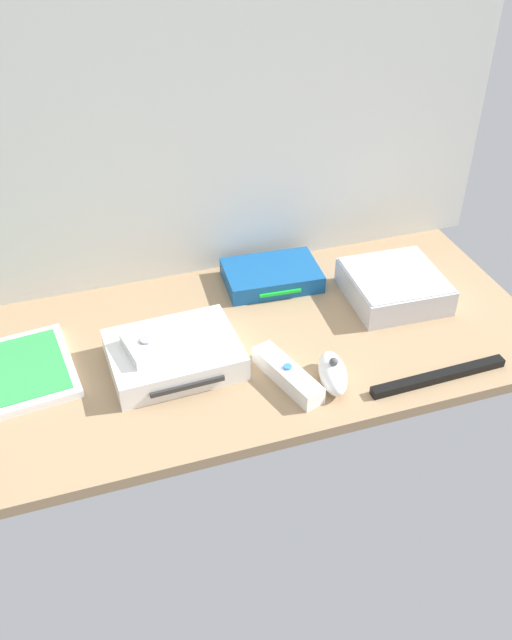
{
  "coord_description": "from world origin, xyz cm",
  "views": [
    {
      "loc": [
        -28.95,
        -88.69,
        74.83
      ],
      "look_at": [
        0.0,
        0.0,
        4.0
      ],
      "focal_mm": 38.43,
      "sensor_mm": 36.0,
      "label": 1
    }
  ],
  "objects": [
    {
      "name": "ground_plane",
      "position": [
        0.0,
        0.0,
        -1.0
      ],
      "size": [
        100.0,
        48.0,
        2.0
      ],
      "primitive_type": "cube",
      "color": "#9E7F5B",
      "rests_on": "ground"
    },
    {
      "name": "sensor_bar",
      "position": [
        24.78,
        -19.41,
        0.7
      ],
      "size": [
        24.04,
        2.39,
        1.4
      ],
      "primitive_type": "cube",
      "rotation": [
        0.0,
        0.0,
        0.02
      ],
      "color": "black",
      "rests_on": "ground_plane"
    },
    {
      "name": "network_router",
      "position": [
        8.24,
        15.51,
        1.7
      ],
      "size": [
        18.74,
        13.22,
        3.4
      ],
      "rotation": [
        0.0,
        0.0,
        -0.07
      ],
      "color": "#145193",
      "rests_on": "ground_plane"
    },
    {
      "name": "game_case",
      "position": [
        -38.08,
        2.91,
        0.76
      ],
      "size": [
        15.61,
        20.38,
        1.56
      ],
      "rotation": [
        0.0,
        0.0,
        0.11
      ],
      "color": "white",
      "rests_on": "ground_plane"
    },
    {
      "name": "game_console",
      "position": [
        -15.01,
        -2.54,
        2.2
      ],
      "size": [
        21.61,
        17.13,
        4.4
      ],
      "rotation": [
        0.0,
        0.0,
        0.04
      ],
      "color": "white",
      "rests_on": "ground_plane"
    },
    {
      "name": "remote_classic_pad",
      "position": [
        -15.41,
        -2.16,
        5.41
      ],
      "size": [
        15.63,
        10.52,
        2.4
      ],
      "rotation": [
        0.0,
        0.0,
        0.19
      ],
      "color": "white",
      "rests_on": "game_console"
    },
    {
      "name": "remote_nunchuk",
      "position": [
        8.12,
        -14.67,
        2.04
      ],
      "size": [
        6.52,
        10.73,
        5.1
      ],
      "rotation": [
        0.0,
        0.0,
        -0.22
      ],
      "color": "white",
      "rests_on": "ground_plane"
    },
    {
      "name": "remote_wand",
      "position": [
        1.29,
        -12.25,
        1.51
      ],
      "size": [
        7.77,
        15.21,
        3.4
      ],
      "rotation": [
        0.0,
        0.0,
        0.3
      ],
      "color": "white",
      "rests_on": "ground_plane"
    },
    {
      "name": "back_wall",
      "position": [
        0.0,
        24.6,
        32.0
      ],
      "size": [
        110.0,
        1.2,
        64.0
      ],
      "primitive_type": "cube",
      "color": "silver",
      "rests_on": "ground"
    },
    {
      "name": "mini_computer",
      "position": [
        28.36,
        3.74,
        2.64
      ],
      "size": [
        17.73,
        17.73,
        5.3
      ],
      "rotation": [
        0.0,
        0.0,
        -0.04
      ],
      "color": "silver",
      "rests_on": "ground_plane"
    }
  ]
}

